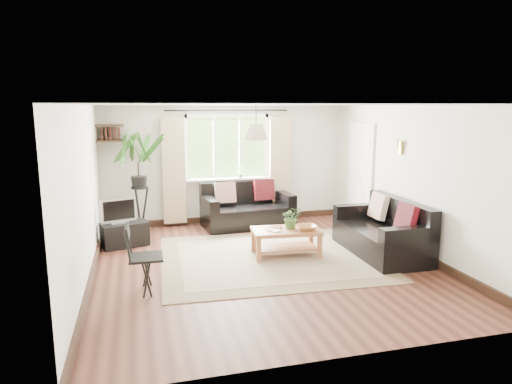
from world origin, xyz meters
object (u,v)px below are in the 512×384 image
object	(u,v)px
coffee_table	(286,242)
folding_chair	(146,258)
palm_stand	(139,183)
sofa_back	(248,206)
sofa_right	(381,229)
tv_stand	(125,234)

from	to	relation	value
coffee_table	folding_chair	distance (m)	2.41
coffee_table	palm_stand	distance (m)	3.11
sofa_back	folding_chair	bearing A→B (deg)	-130.54
sofa_back	sofa_right	world-z (taller)	sofa_right
sofa_back	coffee_table	world-z (taller)	sofa_back
tv_stand	folding_chair	bearing A→B (deg)	-97.93
sofa_right	folding_chair	xyz separation A→B (m)	(-3.73, -0.63, 0.03)
coffee_table	palm_stand	bearing A→B (deg)	137.93
folding_chair	coffee_table	bearing A→B (deg)	-66.02
sofa_back	palm_stand	size ratio (longest dim) A/B	0.93
sofa_back	coffee_table	distance (m)	1.97
sofa_back	sofa_right	distance (m)	2.82
sofa_right	tv_stand	xyz separation A→B (m)	(-4.05, 1.52, -0.22)
sofa_right	coffee_table	xyz separation A→B (m)	(-1.52, 0.31, -0.20)
sofa_right	tv_stand	bearing A→B (deg)	-109.95
sofa_right	tv_stand	world-z (taller)	sofa_right
sofa_back	coffee_table	bearing A→B (deg)	-90.59
coffee_table	folding_chair	size ratio (longest dim) A/B	1.19
palm_stand	folding_chair	bearing A→B (deg)	-89.27
coffee_table	tv_stand	bearing A→B (deg)	154.39
tv_stand	folding_chair	xyz separation A→B (m)	(0.32, -2.15, 0.25)
folding_chair	palm_stand	bearing A→B (deg)	1.74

